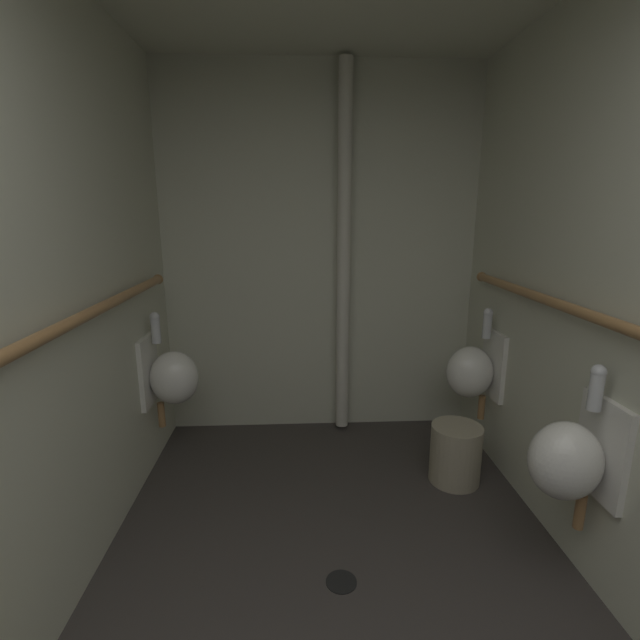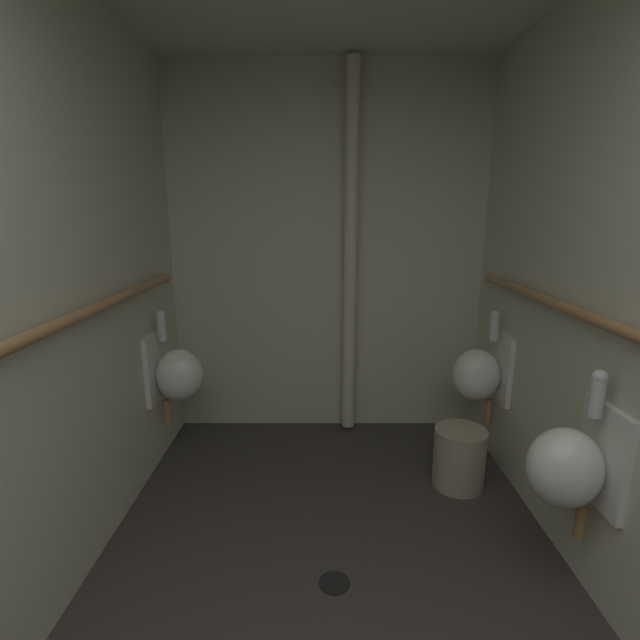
{
  "view_description": "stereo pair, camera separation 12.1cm",
  "coord_description": "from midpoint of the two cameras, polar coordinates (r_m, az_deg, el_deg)",
  "views": [
    {
      "loc": [
        -0.17,
        -0.07,
        1.63
      ],
      "look_at": [
        -0.05,
        2.33,
        1.05
      ],
      "focal_mm": 25.64,
      "sensor_mm": 36.0,
      "label": 1
    },
    {
      "loc": [
        -0.05,
        -0.07,
        1.63
      ],
      "look_at": [
        -0.05,
        2.33,
        1.05
      ],
      "focal_mm": 25.64,
      "sensor_mm": 36.0,
      "label": 2
    }
  ],
  "objects": [
    {
      "name": "floor",
      "position": [
        2.37,
        3.09,
        -31.18
      ],
      "size": [
        2.36,
        3.34,
        0.08
      ],
      "primitive_type": "cube",
      "color": "#383330",
      "rests_on": "ground"
    },
    {
      "name": "wall_left",
      "position": [
        2.0,
        -31.33,
        2.28
      ],
      "size": [
        0.06,
        3.34,
        2.61
      ],
      "primitive_type": "cube",
      "color": "beige",
      "rests_on": "ground"
    },
    {
      "name": "wall_right",
      "position": [
        2.13,
        36.32,
        2.17
      ],
      "size": [
        0.06,
        3.34,
        2.61
      ],
      "primitive_type": "cube",
      "color": "beige",
      "rests_on": "ground"
    },
    {
      "name": "wall_back",
      "position": [
        3.34,
        1.85,
        8.0
      ],
      "size": [
        2.36,
        0.06,
        2.61
      ],
      "primitive_type": "cube",
      "color": "beige",
      "rests_on": "ground"
    },
    {
      "name": "urinal_left_mid",
      "position": [
        3.06,
        -16.51,
        -6.41
      ],
      "size": [
        0.32,
        0.3,
        0.76
      ],
      "color": "silver"
    },
    {
      "name": "urinal_right_mid",
      "position": [
        2.24,
        30.06,
        -15.4
      ],
      "size": [
        0.32,
        0.3,
        0.76
      ],
      "color": "silver"
    },
    {
      "name": "urinal_right_far",
      "position": [
        3.13,
        20.27,
        -6.23
      ],
      "size": [
        0.32,
        0.3,
        0.76
      ],
      "color": "silver"
    },
    {
      "name": "supply_pipe_left",
      "position": [
        1.98,
        -28.75,
        -0.74
      ],
      "size": [
        0.06,
        2.62,
        0.06
      ],
      "color": "#9E7042"
    },
    {
      "name": "supply_pipe_right",
      "position": [
        2.1,
        33.77,
        -0.59
      ],
      "size": [
        0.06,
        2.6,
        0.06
      ],
      "color": "#9E7042"
    },
    {
      "name": "standpipe_back_wall",
      "position": [
        3.24,
        4.8,
        7.79
      ],
      "size": [
        0.09,
        0.09,
        2.56
      ],
      "primitive_type": "cylinder",
      "color": "beige",
      "rests_on": "ground"
    },
    {
      "name": "floor_drain",
      "position": [
        2.36,
        3.42,
        -29.89
      ],
      "size": [
        0.14,
        0.14,
        0.01
      ],
      "primitive_type": "cylinder",
      "color": "black",
      "rests_on": "ground"
    },
    {
      "name": "waste_bin",
      "position": [
        3.0,
        18.04,
        -15.98
      ],
      "size": [
        0.31,
        0.31,
        0.36
      ],
      "primitive_type": "cylinder",
      "color": "#9E937A",
      "rests_on": "ground"
    }
  ]
}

